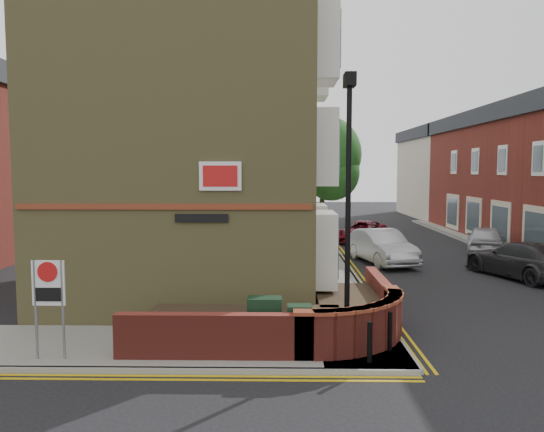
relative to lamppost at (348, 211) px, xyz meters
The scene contains 25 objects.
ground 3.90m from the lamppost, 143.13° to the right, with size 120.00×120.00×0.00m, color black.
pavement_corner 6.07m from the lamppost, behind, with size 13.00×3.00×0.12m, color gray.
pavement_main 15.17m from the lamppost, 88.45° to the left, with size 2.00×32.00×0.12m, color gray.
kerb_side 6.18m from the lamppost, 166.76° to the right, with size 13.00×0.15×0.12m, color gray.
kerb_main_near 15.22m from the lamppost, 84.60° to the left, with size 0.15×32.00×0.12m, color gray.
kerb_main_far 15.44m from the lamppost, 51.46° to the left, with size 0.15×40.00×0.12m, color gray.
yellow_lines_side 6.27m from the lamppost, 164.13° to the right, with size 13.00×0.28×0.01m, color gold.
yellow_lines_main 15.26m from the lamppost, 83.64° to the left, with size 0.28×32.00×0.01m, color gold.
corner_building 8.62m from the lamppost, 123.16° to the left, with size 8.95×10.40×13.60m.
garden_wall 3.93m from the lamppost, 140.91° to the left, with size 6.80×6.00×1.20m, color maroon, non-canonical shape.
lamppost is the anchor object (origin of this frame).
utility_cabinet_large 3.24m from the lamppost, behind, with size 0.80×0.45×1.20m, color black.
utility_cabinet_small 2.90m from the lamppost, 169.70° to the right, with size 0.55×0.40×1.10m, color black.
bollard_near 2.91m from the lamppost, 63.43° to the right, with size 0.11×0.11×0.90m, color black.
bollard_far 2.95m from the lamppost, ahead, with size 0.11×0.11×0.90m, color black.
zone_sign 6.85m from the lamppost, behind, with size 0.72×0.07×2.20m.
far_terrace_cream 39.00m from the lamppost, 70.68° to the left, with size 5.40×12.40×8.00m.
tree_near 12.92m from the lamppost, 88.22° to the left, with size 3.64×3.65×6.70m.
tree_mid 20.93m from the lamppost, 88.90° to the left, with size 4.03×4.03×7.42m.
tree_far 28.89m from the lamppost, 89.21° to the left, with size 3.81×3.81×7.00m.
traffic_light_assembly 23.82m from the lamppost, 88.07° to the left, with size 0.20×0.16×4.20m.
silver_car_near 12.75m from the lamppost, 75.69° to the left, with size 1.64×4.69×1.55m, color #ADB0B5.
red_car_main 19.70m from the lamppost, 80.24° to the left, with size 2.09×4.53×1.26m, color maroon.
grey_car_far 12.25m from the lamppost, 47.92° to the left, with size 2.05×5.05×1.47m, color #29282C.
silver_car_far 17.62m from the lamppost, 59.28° to the left, with size 1.72×4.28×1.46m, color #B4B6BC.
Camera 1 is at (0.08, -10.80, 4.28)m, focal length 35.00 mm.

